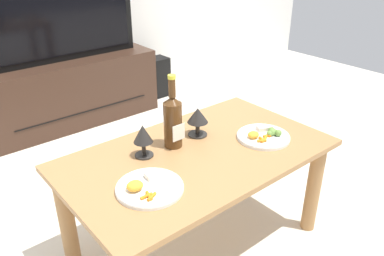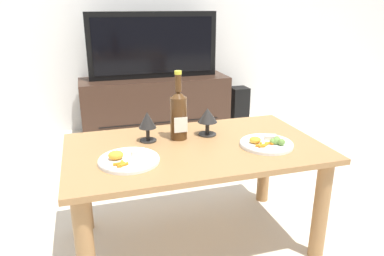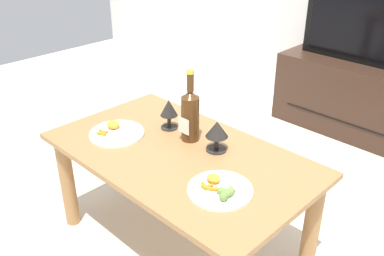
{
  "view_description": "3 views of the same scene",
  "coord_description": "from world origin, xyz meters",
  "views": [
    {
      "loc": [
        -0.94,
        -1.09,
        1.35
      ],
      "look_at": [
        -0.01,
        0.03,
        0.62
      ],
      "focal_mm": 36.23,
      "sensor_mm": 36.0,
      "label": 1
    },
    {
      "loc": [
        -0.46,
        -1.47,
        1.13
      ],
      "look_at": [
        0.01,
        0.07,
        0.58
      ],
      "focal_mm": 33.92,
      "sensor_mm": 36.0,
      "label": 2
    },
    {
      "loc": [
        1.13,
        -1.07,
        1.44
      ],
      "look_at": [
        -0.0,
        0.08,
        0.6
      ],
      "focal_mm": 39.74,
      "sensor_mm": 36.0,
      "label": 3
    }
  ],
  "objects": [
    {
      "name": "wine_bottle",
      "position": [
        -0.05,
        0.11,
        0.64
      ],
      "size": [
        0.08,
        0.08,
        0.33
      ],
      "color": "#4C2D14",
      "rests_on": "dining_table"
    },
    {
      "name": "dining_table",
      "position": [
        0.0,
        0.0,
        0.42
      ],
      "size": [
        1.16,
        0.67,
        0.51
      ],
      "color": "#9E7042",
      "rests_on": "ground_plane"
    },
    {
      "name": "dinner_plate_right",
      "position": [
        0.31,
        -0.1,
        0.53
      ],
      "size": [
        0.24,
        0.24,
        0.04
      ],
      "color": "white",
      "rests_on": "dining_table"
    },
    {
      "name": "dinner_plate_left",
      "position": [
        -0.32,
        -0.09,
        0.53
      ],
      "size": [
        0.25,
        0.25,
        0.05
      ],
      "color": "white",
      "rests_on": "dining_table"
    },
    {
      "name": "tv_stand",
      "position": [
        0.15,
        1.68,
        0.25
      ],
      "size": [
        1.31,
        0.42,
        0.51
      ],
      "color": "#382319",
      "rests_on": "ground_plane"
    },
    {
      "name": "floor_speaker",
      "position": [
        0.99,
        1.71,
        0.18
      ],
      "size": [
        0.16,
        0.16,
        0.36
      ],
      "primitive_type": "cube",
      "rotation": [
        0.0,
        0.0,
        0.02
      ],
      "color": "black",
      "rests_on": "ground_plane"
    },
    {
      "name": "goblet_right",
      "position": [
        0.1,
        0.12,
        0.61
      ],
      "size": [
        0.1,
        0.1,
        0.14
      ],
      "color": "black",
      "rests_on": "dining_table"
    },
    {
      "name": "goblet_left",
      "position": [
        -0.19,
        0.12,
        0.61
      ],
      "size": [
        0.08,
        0.08,
        0.14
      ],
      "color": "black",
      "rests_on": "dining_table"
    },
    {
      "name": "ground_plane",
      "position": [
        0.0,
        0.0,
        0.0
      ],
      "size": [
        6.4,
        6.4,
        0.0
      ],
      "primitive_type": "plane",
      "color": "beige"
    },
    {
      "name": "tv_screen",
      "position": [
        0.15,
        1.68,
        0.79
      ],
      "size": [
        1.13,
        0.05,
        0.56
      ],
      "color": "black",
      "rests_on": "tv_stand"
    }
  ]
}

